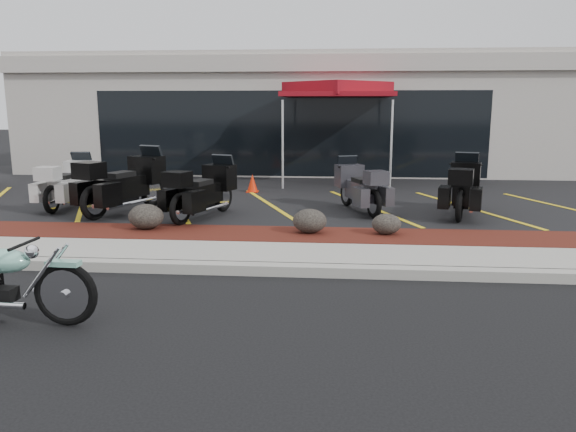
# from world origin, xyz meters

# --- Properties ---
(ground) EXTENTS (90.00, 90.00, 0.00)m
(ground) POSITION_xyz_m (0.00, 0.00, 0.00)
(ground) COLOR black
(ground) RESTS_ON ground
(curb) EXTENTS (24.00, 0.25, 0.15)m
(curb) POSITION_xyz_m (0.00, 0.90, 0.07)
(curb) COLOR gray
(curb) RESTS_ON ground
(sidewalk) EXTENTS (24.00, 1.20, 0.15)m
(sidewalk) POSITION_xyz_m (0.00, 1.60, 0.07)
(sidewalk) COLOR gray
(sidewalk) RESTS_ON ground
(mulch_bed) EXTENTS (24.00, 1.20, 0.16)m
(mulch_bed) POSITION_xyz_m (0.00, 2.80, 0.08)
(mulch_bed) COLOR #37150C
(mulch_bed) RESTS_ON ground
(upper_lot) EXTENTS (26.00, 9.60, 0.15)m
(upper_lot) POSITION_xyz_m (0.00, 8.20, 0.07)
(upper_lot) COLOR black
(upper_lot) RESTS_ON ground
(dealership_building) EXTENTS (18.00, 8.16, 4.00)m
(dealership_building) POSITION_xyz_m (0.00, 14.47, 2.01)
(dealership_building) COLOR #A59E95
(dealership_building) RESTS_ON ground
(boulder_left) EXTENTS (0.64, 0.54, 0.46)m
(boulder_left) POSITION_xyz_m (-1.99, 2.97, 0.39)
(boulder_left) COLOR black
(boulder_left) RESTS_ON mulch_bed
(boulder_mid) EXTENTS (0.60, 0.50, 0.43)m
(boulder_mid) POSITION_xyz_m (0.99, 2.90, 0.37)
(boulder_mid) COLOR black
(boulder_mid) RESTS_ON mulch_bed
(boulder_right) EXTENTS (0.51, 0.43, 0.36)m
(boulder_right) POSITION_xyz_m (2.33, 2.91, 0.34)
(boulder_right) COLOR black
(boulder_right) RESTS_ON mulch_bed
(hero_cruiser) EXTENTS (2.75, 0.82, 0.96)m
(hero_cruiser) POSITION_xyz_m (-1.47, -1.19, 0.48)
(hero_cruiser) COLOR #79BDA8
(hero_cruiser) RESTS_ON ground
(touring_white) EXTENTS (0.78, 2.02, 1.17)m
(touring_white) POSITION_xyz_m (-4.42, 5.71, 0.74)
(touring_white) COLOR silver
(touring_white) RESTS_ON upper_lot
(touring_black_front) EXTENTS (1.72, 2.51, 1.37)m
(touring_black_front) POSITION_xyz_m (-2.63, 5.27, 0.83)
(touring_black_front) COLOR black
(touring_black_front) RESTS_ON upper_lot
(touring_black_mid) EXTENTS (1.48, 2.24, 1.22)m
(touring_black_mid) POSITION_xyz_m (-0.93, 4.79, 0.76)
(touring_black_mid) COLOR black
(touring_black_mid) RESTS_ON upper_lot
(touring_grey) EXTENTS (1.40, 2.09, 1.14)m
(touring_grey) POSITION_xyz_m (1.69, 5.67, 0.72)
(touring_grey) COLOR #333238
(touring_grey) RESTS_ON upper_lot
(touring_black_rear) EXTENTS (1.37, 2.27, 1.24)m
(touring_black_rear) POSITION_xyz_m (4.24, 5.56, 0.77)
(touring_black_rear) COLOR black
(touring_black_rear) RESTS_ON upper_lot
(traffic_cone) EXTENTS (0.35, 0.35, 0.47)m
(traffic_cone) POSITION_xyz_m (-0.71, 7.54, 0.38)
(traffic_cone) COLOR red
(traffic_cone) RESTS_ON upper_lot
(popup_canopy) EXTENTS (3.76, 3.76, 2.86)m
(popup_canopy) POSITION_xyz_m (1.45, 9.66, 2.75)
(popup_canopy) COLOR silver
(popup_canopy) RESTS_ON upper_lot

